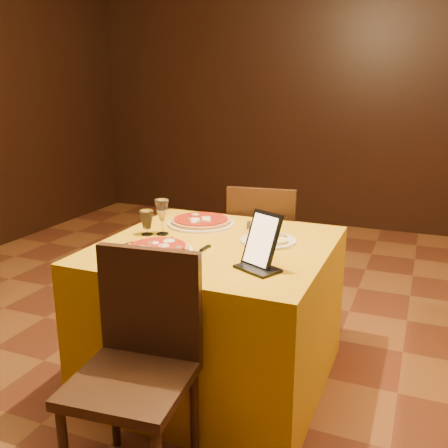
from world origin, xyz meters
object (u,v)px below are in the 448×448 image
at_px(chair_main_far, 266,251).
at_px(wine_glass, 162,217).
at_px(chair_main_near, 130,382).
at_px(pizza_near, 158,249).
at_px(pizza_far, 201,222).
at_px(water_glass, 147,223).
at_px(tablet, 262,240).
at_px(main_table, 216,313).

xyz_separation_m(chair_main_far, wine_glass, (-0.32, -0.78, 0.39)).
height_order(chair_main_near, pizza_near, chair_main_near).
xyz_separation_m(chair_main_near, wine_glass, (-0.32, 0.84, 0.39)).
distance_m(pizza_far, water_glass, 0.34).
bearing_deg(wine_glass, water_glass, -152.54).
relative_size(chair_main_near, tablet, 3.73).
height_order(water_glass, tablet, tablet).
height_order(main_table, chair_main_near, chair_main_near).
height_order(wine_glass, tablet, tablet).
bearing_deg(wine_glass, chair_main_near, -69.03).
relative_size(pizza_near, pizza_far, 0.88).
relative_size(chair_main_far, tablet, 3.73).
xyz_separation_m(pizza_near, tablet, (0.51, 0.01, 0.10)).
relative_size(chair_main_near, wine_glass, 4.79).
bearing_deg(pizza_near, chair_main_near, -70.79).
xyz_separation_m(wine_glass, tablet, (0.63, -0.26, 0.03)).
distance_m(main_table, pizza_near, 0.50).
bearing_deg(pizza_far, wine_glass, -112.51).
xyz_separation_m(chair_main_far, water_glass, (-0.39, -0.82, 0.36)).
height_order(chair_main_near, water_glass, chair_main_near).
height_order(main_table, wine_glass, wine_glass).
distance_m(chair_main_far, pizza_far, 0.65).
xyz_separation_m(pizza_near, wine_glass, (-0.12, 0.27, 0.08)).
bearing_deg(water_glass, chair_main_near, -63.87).
relative_size(chair_main_near, chair_main_far, 1.00).
xyz_separation_m(main_table, chair_main_near, (0.00, -0.80, 0.08)).
distance_m(main_table, chair_main_far, 0.82).
relative_size(main_table, wine_glass, 5.79).
distance_m(chair_main_far, water_glass, 0.98).
bearing_deg(pizza_far, water_glass, -121.36).
bearing_deg(water_glass, pizza_far, 58.64).
xyz_separation_m(pizza_near, pizza_far, (-0.02, 0.52, 0.00)).
distance_m(pizza_near, tablet, 0.52).
bearing_deg(tablet, wine_glass, -175.62).
height_order(main_table, chair_main_far, chair_main_far).
bearing_deg(tablet, main_table, 170.85).
bearing_deg(pizza_near, wine_glass, 114.55).
relative_size(main_table, pizza_near, 3.35).
relative_size(pizza_near, wine_glass, 1.73).
height_order(chair_main_far, tablet, tablet).
relative_size(pizza_far, tablet, 1.54).
height_order(chair_main_far, wine_glass, wine_glass).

